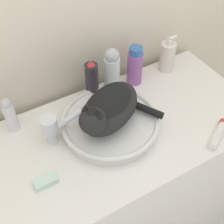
% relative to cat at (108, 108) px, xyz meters
% --- Properties ---
extents(wall_back, '(8.00, 0.05, 2.40)m').
position_rel_cat_xyz_m(wall_back, '(-0.01, 0.32, 0.18)').
color(wall_back, beige).
rests_on(wall_back, ground_plane).
extents(vanity_counter, '(1.26, 0.56, 0.89)m').
position_rel_cat_xyz_m(vanity_counter, '(-0.01, -0.02, -0.57)').
color(vanity_counter, white).
rests_on(vanity_counter, ground_plane).
extents(sink_basin, '(0.38, 0.38, 0.06)m').
position_rel_cat_xyz_m(sink_basin, '(0.01, 0.01, -0.10)').
color(sink_basin, silver).
rests_on(sink_basin, vanity_counter).
extents(cat, '(0.35, 0.29, 0.16)m').
position_rel_cat_xyz_m(cat, '(0.00, 0.00, 0.00)').
color(cat, black).
rests_on(cat, sink_basin).
extents(faucet, '(0.16, 0.08, 0.15)m').
position_rel_cat_xyz_m(faucet, '(-0.20, 0.06, -0.05)').
color(faucet, silver).
rests_on(faucet, vanity_counter).
extents(deodorant_stick, '(0.04, 0.04, 0.16)m').
position_rel_cat_xyz_m(deodorant_stick, '(-0.32, 0.20, -0.05)').
color(deodorant_stick, silver).
rests_on(deodorant_stick, vanity_counter).
extents(soap_pump_bottle, '(0.07, 0.07, 0.18)m').
position_rel_cat_xyz_m(soap_pump_bottle, '(0.43, 0.20, -0.06)').
color(soap_pump_bottle, silver).
rests_on(soap_pump_bottle, vanity_counter).
extents(mouthwash_bottle, '(0.07, 0.07, 0.18)m').
position_rel_cat_xyz_m(mouthwash_bottle, '(0.25, 0.20, -0.04)').
color(mouthwash_bottle, '#93569E').
rests_on(mouthwash_bottle, vanity_counter).
extents(lotion_bottle_white, '(0.07, 0.07, 0.22)m').
position_rel_cat_xyz_m(lotion_bottle_white, '(0.13, 0.20, -0.02)').
color(lotion_bottle_white, silver).
rests_on(lotion_bottle_white, vanity_counter).
extents(hairspray_can_black, '(0.05, 0.05, 0.20)m').
position_rel_cat_xyz_m(hairspray_can_black, '(0.04, 0.20, -0.04)').
color(hairspray_can_black, '#28232D').
rests_on(hairspray_can_black, vanity_counter).
extents(cream_tube, '(0.15, 0.10, 0.04)m').
position_rel_cat_xyz_m(cream_tube, '(0.35, -0.23, -0.11)').
color(cream_tube, silver).
rests_on(cream_tube, vanity_counter).
extents(soap_bar, '(0.08, 0.04, 0.02)m').
position_rel_cat_xyz_m(soap_bar, '(-0.30, -0.09, -0.12)').
color(soap_bar, silver).
rests_on(soap_bar, vanity_counter).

